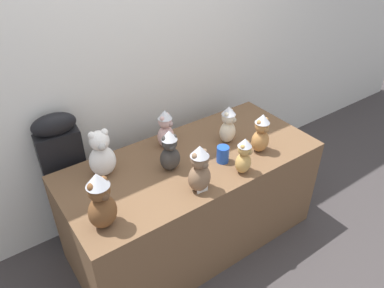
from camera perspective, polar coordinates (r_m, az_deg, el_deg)
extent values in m
plane|color=#3D3838|center=(2.78, 3.12, -17.14)|extent=(10.00, 10.00, 0.00)
cube|color=silver|center=(2.63, -8.32, 14.59)|extent=(7.00, 0.08, 2.60)
cube|color=brown|center=(2.65, 0.00, -8.74)|extent=(1.72, 0.77, 0.73)
cube|color=black|center=(2.74, -18.44, -6.54)|extent=(0.29, 0.14, 0.92)
ellipsoid|color=black|center=(2.45, -20.61, 2.81)|extent=(0.29, 0.14, 0.15)
ellipsoid|color=white|center=(2.29, -13.67, -2.56)|extent=(0.18, 0.16, 0.20)
sphere|color=white|center=(2.21, -14.18, 0.51)|extent=(0.12, 0.12, 0.12)
sphere|color=white|center=(2.18, -15.28, 1.29)|extent=(0.04, 0.04, 0.04)
sphere|color=white|center=(2.19, -13.42, 1.78)|extent=(0.04, 0.04, 0.04)
sphere|color=#B4B3AF|center=(2.18, -13.79, -0.38)|extent=(0.05, 0.05, 0.05)
ellipsoid|color=#383533|center=(2.29, -3.41, -2.27)|extent=(0.15, 0.13, 0.16)
sphere|color=#383533|center=(2.22, -3.51, 0.16)|extent=(0.09, 0.09, 0.09)
sphere|color=#383533|center=(2.19, -4.27, 0.80)|extent=(0.04, 0.04, 0.04)
sphere|color=#383533|center=(2.21, -2.83, 1.12)|extent=(0.04, 0.04, 0.04)
sphere|color=#32302E|center=(2.19, -3.14, -0.57)|extent=(0.04, 0.04, 0.04)
cone|color=silver|center=(2.19, -3.57, 1.40)|extent=(0.10, 0.10, 0.06)
ellipsoid|color=#B27A42|center=(2.49, 10.50, 0.49)|extent=(0.13, 0.11, 0.16)
sphere|color=#B27A42|center=(2.43, 10.78, 2.75)|extent=(0.09, 0.09, 0.09)
sphere|color=#B27A42|center=(2.39, 10.38, 3.29)|extent=(0.04, 0.04, 0.04)
sphere|color=#B27A42|center=(2.43, 11.35, 3.70)|extent=(0.04, 0.04, 0.04)
sphere|color=olive|center=(2.41, 11.42, 2.18)|extent=(0.04, 0.04, 0.04)
cone|color=silver|center=(2.40, 10.92, 3.90)|extent=(0.10, 0.10, 0.06)
ellipsoid|color=beige|center=(2.56, 5.51, 1.88)|extent=(0.16, 0.15, 0.15)
sphere|color=beige|center=(2.50, 5.66, 4.10)|extent=(0.09, 0.09, 0.09)
sphere|color=beige|center=(2.46, 5.40, 4.55)|extent=(0.03, 0.03, 0.03)
sphere|color=beige|center=(2.50, 6.00, 5.10)|extent=(0.03, 0.03, 0.03)
sphere|color=#ABA08A|center=(2.49, 6.46, 3.69)|extent=(0.04, 0.04, 0.04)
cone|color=silver|center=(2.47, 5.73, 5.22)|extent=(0.10, 0.10, 0.06)
ellipsoid|color=#7F6047|center=(2.13, 1.15, -5.23)|extent=(0.15, 0.13, 0.17)
sphere|color=#7F6047|center=(2.05, 1.19, -2.48)|extent=(0.10, 0.10, 0.10)
sphere|color=#7F6047|center=(2.01, 0.50, -1.90)|extent=(0.04, 0.04, 0.04)
sphere|color=#7F6047|center=(2.04, 1.89, -1.24)|extent=(0.04, 0.04, 0.04)
sphere|color=brown|center=(2.03, 1.98, -3.27)|extent=(0.04, 0.04, 0.04)
cone|color=silver|center=(2.01, 1.21, -1.07)|extent=(0.11, 0.11, 0.07)
ellipsoid|color=brown|center=(1.96, -13.66, -10.12)|extent=(0.18, 0.16, 0.19)
sphere|color=brown|center=(1.87, -14.23, -7.00)|extent=(0.11, 0.11, 0.11)
sphere|color=brown|center=(1.83, -15.32, -6.47)|extent=(0.04, 0.04, 0.04)
sphere|color=brown|center=(1.86, -13.55, -5.45)|extent=(0.04, 0.04, 0.04)
sphere|color=brown|center=(1.84, -13.29, -7.94)|extent=(0.05, 0.05, 0.05)
cone|color=silver|center=(1.83, -14.53, -5.38)|extent=(0.12, 0.12, 0.07)
ellipsoid|color=beige|center=(2.50, -4.09, 1.23)|extent=(0.16, 0.15, 0.15)
sphere|color=beige|center=(2.44, -4.20, 3.47)|extent=(0.09, 0.09, 0.09)
sphere|color=beige|center=(2.41, -4.58, 3.90)|extent=(0.03, 0.03, 0.03)
sphere|color=beige|center=(2.45, -3.89, 4.51)|extent=(0.03, 0.03, 0.03)
sphere|color=#A88783|center=(2.43, -3.39, 3.09)|extent=(0.04, 0.04, 0.04)
cone|color=silver|center=(2.42, -4.25, 4.60)|extent=(0.10, 0.10, 0.06)
ellipsoid|color=tan|center=(2.29, 7.91, -2.89)|extent=(0.14, 0.13, 0.14)
sphere|color=tan|center=(2.23, 8.12, -0.80)|extent=(0.08, 0.08, 0.08)
sphere|color=tan|center=(2.19, 7.87, -0.43)|extent=(0.03, 0.03, 0.03)
sphere|color=tan|center=(2.23, 8.48, 0.19)|extent=(0.03, 0.03, 0.03)
sphere|color=olive|center=(2.22, 8.90, -1.25)|extent=(0.03, 0.03, 0.03)
cone|color=silver|center=(2.20, 8.22, 0.25)|extent=(0.09, 0.09, 0.05)
cylinder|color=blue|center=(2.37, 4.79, -1.59)|extent=(0.08, 0.08, 0.11)
cube|color=white|center=(2.15, 1.63, -6.92)|extent=(0.07, 0.02, 0.05)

